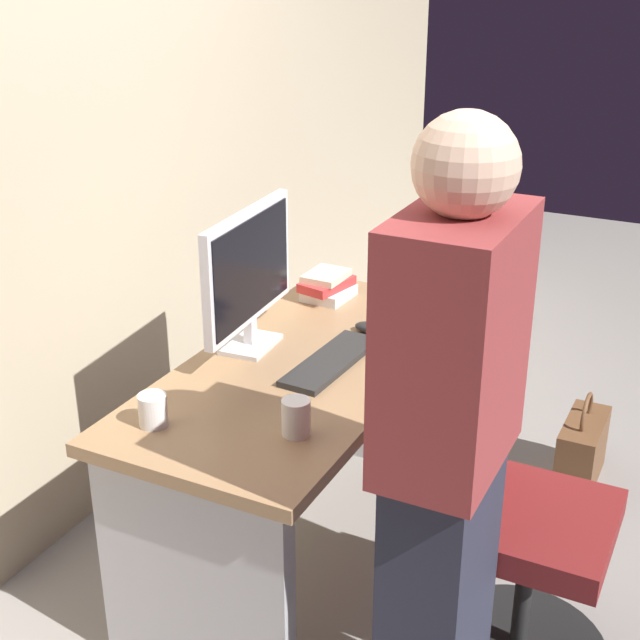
# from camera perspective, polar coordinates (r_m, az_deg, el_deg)

# --- Properties ---
(ground_plane) EXTENTS (9.00, 9.00, 0.00)m
(ground_plane) POSITION_cam_1_polar(r_m,az_deg,el_deg) (3.16, -0.84, -14.56)
(ground_plane) COLOR gray
(wall_back) EXTENTS (6.40, 0.10, 3.00)m
(wall_back) POSITION_cam_1_polar(r_m,az_deg,el_deg) (3.03, -16.06, 14.03)
(wall_back) COLOR tan
(wall_back) RESTS_ON ground
(desk) EXTENTS (1.44, 0.67, 0.73)m
(desk) POSITION_cam_1_polar(r_m,az_deg,el_deg) (2.88, -0.89, -6.63)
(desk) COLOR #93704C
(desk) RESTS_ON ground
(office_chair) EXTENTS (0.52, 0.52, 0.94)m
(office_chair) POSITION_cam_1_polar(r_m,az_deg,el_deg) (2.61, 12.10, -12.81)
(office_chair) COLOR black
(office_chair) RESTS_ON ground
(person_at_desk) EXTENTS (0.40, 0.24, 1.64)m
(person_at_desk) POSITION_cam_1_polar(r_m,az_deg,el_deg) (2.07, 8.09, -9.07)
(person_at_desk) COLOR #262838
(person_at_desk) RESTS_ON ground
(monitor) EXTENTS (0.54, 0.15, 0.46)m
(monitor) POSITION_cam_1_polar(r_m,az_deg,el_deg) (2.79, -4.58, 3.08)
(monitor) COLOR silver
(monitor) RESTS_ON desk
(keyboard) EXTENTS (0.44, 0.15, 0.02)m
(keyboard) POSITION_cam_1_polar(r_m,az_deg,el_deg) (2.76, 0.70, -2.66)
(keyboard) COLOR #262626
(keyboard) RESTS_ON desk
(mouse) EXTENTS (0.06, 0.10, 0.03)m
(mouse) POSITION_cam_1_polar(r_m,az_deg,el_deg) (2.98, 3.17, -0.48)
(mouse) COLOR black
(mouse) RESTS_ON desk
(cup_near_keyboard) EXTENTS (0.08, 0.08, 0.10)m
(cup_near_keyboard) POSITION_cam_1_polar(r_m,az_deg,el_deg) (2.36, -1.55, -6.26)
(cup_near_keyboard) COLOR white
(cup_near_keyboard) RESTS_ON desk
(cup_by_monitor) EXTENTS (0.08, 0.08, 0.09)m
(cup_by_monitor) POSITION_cam_1_polar(r_m,az_deg,el_deg) (2.45, -10.67, -5.70)
(cup_by_monitor) COLOR white
(cup_by_monitor) RESTS_ON desk
(book_stack) EXTENTS (0.22, 0.16, 0.10)m
(book_stack) POSITION_cam_1_polar(r_m,az_deg,el_deg) (3.25, 0.48, 2.19)
(book_stack) COLOR white
(book_stack) RESTS_ON desk
(handbag) EXTENTS (0.34, 0.14, 0.38)m
(handbag) POSITION_cam_1_polar(r_m,az_deg,el_deg) (3.59, 16.43, -8.00)
(handbag) COLOR brown
(handbag) RESTS_ON ground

